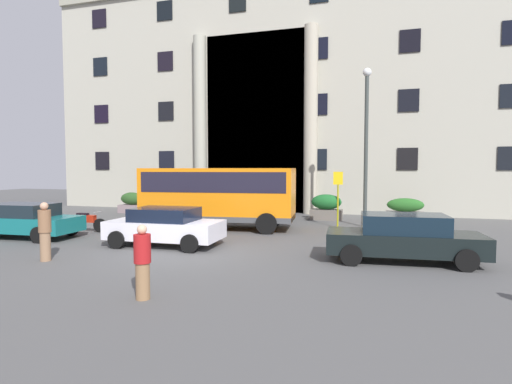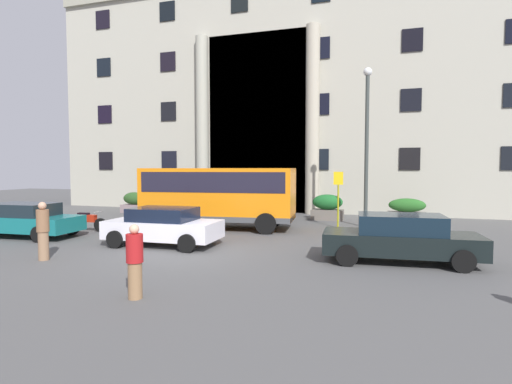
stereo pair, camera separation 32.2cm
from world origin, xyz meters
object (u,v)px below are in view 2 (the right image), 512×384
at_px(parked_estate_mid, 24,220).
at_px(parked_sedan_far, 400,238).
at_px(pedestrian_woman_with_bag, 43,231).
at_px(hedge_planter_far_west, 134,203).
at_px(hedge_planter_far_east, 407,210).
at_px(lamppost_plaza_centre, 367,135).
at_px(parked_hatchback_near, 163,226).
at_px(motorcycle_far_end, 86,221).
at_px(orange_minibus, 219,193).
at_px(pedestrian_child_trailing, 135,261).
at_px(hedge_planter_entrance_right, 327,208).
at_px(bus_stop_sign, 338,193).

bearing_deg(parked_estate_mid, parked_sedan_far, -3.76).
bearing_deg(pedestrian_woman_with_bag, hedge_planter_far_west, 157.42).
height_order(parked_estate_mid, parked_sedan_far, parked_sedan_far).
distance_m(hedge_planter_far_east, lamppost_plaza_centre, 5.15).
bearing_deg(parked_hatchback_near, parked_estate_mid, 179.56).
bearing_deg(motorcycle_far_end, hedge_planter_far_west, 104.68).
height_order(hedge_planter_far_west, parked_sedan_far, parked_sedan_far).
bearing_deg(orange_minibus, motorcycle_far_end, -160.53).
distance_m(parked_hatchback_near, pedestrian_child_trailing, 6.03).
distance_m(hedge_planter_far_west, lamppost_plaza_centre, 14.79).
relative_size(parked_estate_mid, lamppost_plaza_centre, 0.63).
bearing_deg(motorcycle_far_end, hedge_planter_entrance_right, 32.80).
height_order(motorcycle_far_end, pedestrian_child_trailing, pedestrian_child_trailing).
relative_size(pedestrian_child_trailing, lamppost_plaza_centre, 0.22).
distance_m(bus_stop_sign, lamppost_plaza_centre, 3.05).
xyz_separation_m(parked_hatchback_near, motorcycle_far_end, (-4.95, 1.88, -0.26)).
relative_size(hedge_planter_far_west, parked_sedan_far, 0.35).
distance_m(bus_stop_sign, parked_hatchback_near, 8.41).
bearing_deg(motorcycle_far_end, pedestrian_woman_with_bag, -65.79).
height_order(bus_stop_sign, hedge_planter_far_west, bus_stop_sign).
bearing_deg(hedge_planter_far_east, hedge_planter_far_west, -177.50).
relative_size(hedge_planter_far_east, parked_estate_mid, 0.42).
height_order(hedge_planter_entrance_right, hedge_planter_far_west, hedge_planter_entrance_right).
relative_size(hedge_planter_far_east, lamppost_plaza_centre, 0.26).
height_order(hedge_planter_far_east, parked_estate_mid, parked_estate_mid).
bearing_deg(lamppost_plaza_centre, parked_estate_mid, -152.16).
height_order(parked_hatchback_near, pedestrian_child_trailing, pedestrian_child_trailing).
height_order(bus_stop_sign, parked_estate_mid, bus_stop_sign).
bearing_deg(parked_hatchback_near, bus_stop_sign, 46.76).
relative_size(parked_hatchback_near, motorcycle_far_end, 2.13).
xyz_separation_m(pedestrian_woman_with_bag, lamppost_plaza_centre, (9.08, 10.03, 3.45)).
bearing_deg(hedge_planter_far_east, orange_minibus, -147.78).
height_order(hedge_planter_far_east, lamppost_plaza_centre, lamppost_plaza_centre).
bearing_deg(orange_minibus, parked_hatchback_near, -100.35).
xyz_separation_m(parked_sedan_far, pedestrian_child_trailing, (-5.56, -5.24, 0.08)).
height_order(hedge_planter_far_east, motorcycle_far_end, hedge_planter_far_east).
bearing_deg(hedge_planter_far_west, parked_sedan_far, -31.07).
xyz_separation_m(parked_estate_mid, parked_hatchback_near, (6.37, 0.10, 0.00)).
height_order(parked_sedan_far, motorcycle_far_end, parked_sedan_far).
height_order(bus_stop_sign, hedge_planter_entrance_right, bus_stop_sign).
distance_m(pedestrian_woman_with_bag, pedestrian_child_trailing, 5.31).
height_order(orange_minibus, motorcycle_far_end, orange_minibus).
bearing_deg(hedge_planter_entrance_right, parked_sedan_far, -70.26).
relative_size(motorcycle_far_end, lamppost_plaza_centre, 0.26).
relative_size(hedge_planter_entrance_right, pedestrian_child_trailing, 1.05).
bearing_deg(hedge_planter_entrance_right, parked_hatchback_near, -117.57).
bearing_deg(hedge_planter_far_east, lamppost_plaza_centre, -124.75).
distance_m(hedge_planter_far_east, parked_hatchback_near, 13.13).
distance_m(orange_minibus, bus_stop_sign, 5.56).
height_order(hedge_planter_far_east, parked_sedan_far, parked_sedan_far).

